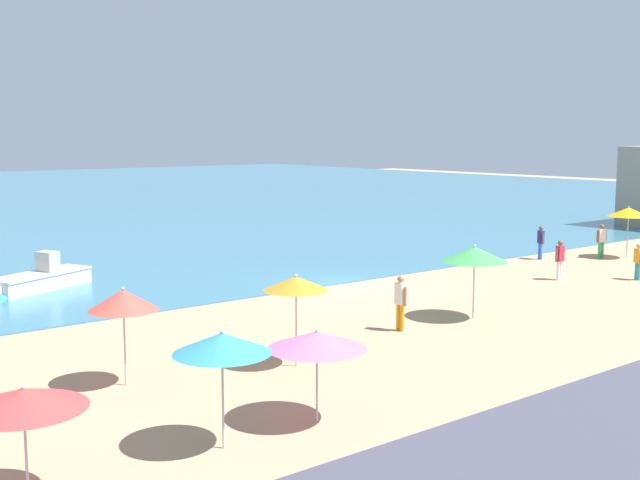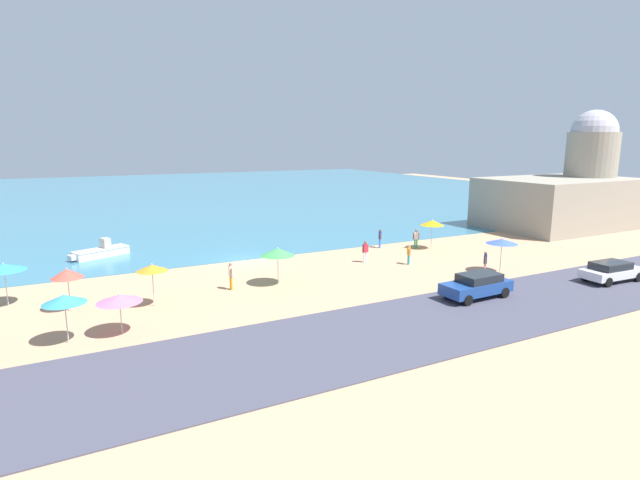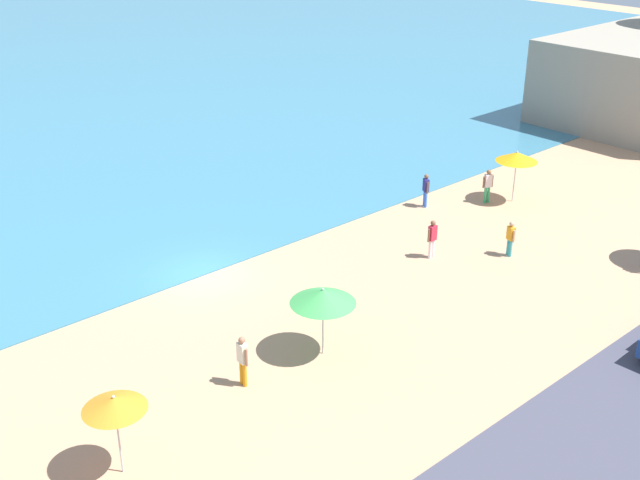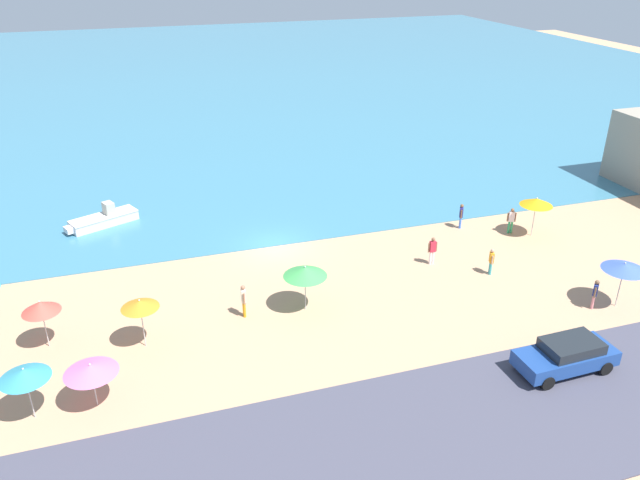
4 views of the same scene
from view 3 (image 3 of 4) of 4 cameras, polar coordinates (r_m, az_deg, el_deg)
ground_plane at (r=33.36m, az=-8.28°, el=-2.54°), size 160.00×160.00×0.00m
beach_umbrella_0 at (r=26.82m, az=0.21°, el=-4.04°), size 2.26×2.26×2.56m
beach_umbrella_1 at (r=40.85m, az=13.82°, el=5.77°), size 2.06×2.06×2.66m
beach_umbrella_4 at (r=22.39m, az=-14.43°, el=-11.20°), size 1.76×1.76×2.56m
bather_1 at (r=39.81m, az=7.53°, el=3.64°), size 0.37×0.51×1.70m
bather_2 at (r=35.31m, az=13.40°, el=0.23°), size 0.34×0.53×1.60m
bather_3 at (r=34.48m, az=7.99°, el=0.22°), size 0.57×0.23×1.73m
bather_4 at (r=25.97m, az=-5.53°, el=-8.37°), size 0.24×0.57×1.80m
bather_5 at (r=40.82m, az=11.84°, el=3.90°), size 0.53×0.34×1.75m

